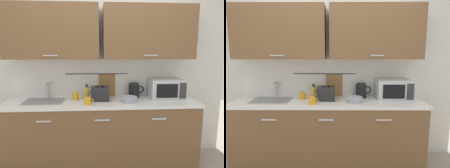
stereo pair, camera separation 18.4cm
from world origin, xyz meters
TOP-DOWN VIEW (x-y plane):
  - counter_unit at (-0.01, 0.30)m, footprint 2.53×0.64m
  - back_wall_assembly at (0.00, 0.53)m, footprint 3.70×0.41m
  - sink_faucet at (-0.76, 0.53)m, footprint 0.09×0.17m
  - microwave at (0.90, 0.41)m, footprint 0.46×0.35m
  - electric_kettle at (0.47, 0.48)m, footprint 0.23×0.16m
  - dish_soap_bottle at (-0.21, 0.46)m, footprint 0.06×0.06m
  - mug_near_sink at (-0.18, 0.10)m, footprint 0.12×0.08m
  - mixing_bowl at (0.35, 0.19)m, footprint 0.21×0.21m
  - toaster at (-0.02, 0.31)m, footprint 0.26×0.17m
  - mug_by_kettle at (-0.35, 0.38)m, footprint 0.12×0.08m

SIDE VIEW (x-z plane):
  - counter_unit at x=-0.01m, z-range 0.01..0.91m
  - mixing_bowl at x=0.35m, z-range 0.91..0.98m
  - mug_near_sink at x=-0.18m, z-range 0.90..1.00m
  - mug_by_kettle at x=-0.35m, z-range 0.90..1.00m
  - dish_soap_bottle at x=-0.21m, z-range 0.89..1.08m
  - toaster at x=-0.02m, z-range 0.90..1.09m
  - electric_kettle at x=0.47m, z-range 0.90..1.11m
  - microwave at x=0.90m, z-range 0.90..1.17m
  - sink_faucet at x=-0.76m, z-range 0.93..1.15m
  - back_wall_assembly at x=0.00m, z-range 0.27..2.77m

